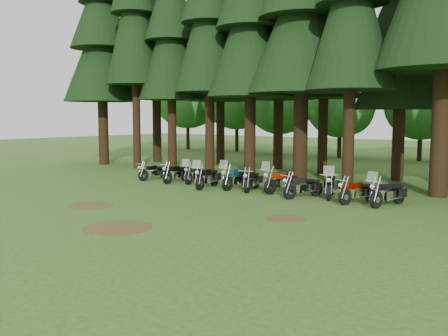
{
  "coord_description": "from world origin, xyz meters",
  "views": [
    {
      "loc": [
        13.24,
        -14.24,
        3.54
      ],
      "look_at": [
        -1.68,
        5.0,
        1.0
      ],
      "focal_mm": 40.0,
      "sensor_mm": 36.0,
      "label": 1
    }
  ],
  "objects_px": {
    "motorcycle_3": "(207,178)",
    "motorcycle_8": "(331,186)",
    "motorcycle_2": "(195,174)",
    "motorcycle_6": "(282,182)",
    "motorcycle_9": "(358,192)",
    "motorcycle_1": "(177,174)",
    "motorcycle_10": "(388,194)",
    "motorcycle_7": "(303,188)",
    "motorcycle_5": "(252,181)",
    "motorcycle_0": "(154,173)",
    "motorcycle_4": "(237,179)"
  },
  "relations": [
    {
      "from": "motorcycle_3",
      "to": "motorcycle_10",
      "type": "height_order",
      "value": "motorcycle_3"
    },
    {
      "from": "motorcycle_9",
      "to": "motorcycle_3",
      "type": "bearing_deg",
      "value": -156.77
    },
    {
      "from": "motorcycle_9",
      "to": "motorcycle_10",
      "type": "height_order",
      "value": "motorcycle_10"
    },
    {
      "from": "motorcycle_1",
      "to": "motorcycle_6",
      "type": "xyz_separation_m",
      "value": [
        6.31,
        0.39,
        0.06
      ]
    },
    {
      "from": "motorcycle_3",
      "to": "motorcycle_4",
      "type": "bearing_deg",
      "value": 14.88
    },
    {
      "from": "motorcycle_2",
      "to": "motorcycle_5",
      "type": "height_order",
      "value": "motorcycle_2"
    },
    {
      "from": "motorcycle_3",
      "to": "motorcycle_4",
      "type": "xyz_separation_m",
      "value": [
        1.31,
        0.7,
        0.0
      ]
    },
    {
      "from": "motorcycle_3",
      "to": "motorcycle_4",
      "type": "distance_m",
      "value": 1.48
    },
    {
      "from": "motorcycle_0",
      "to": "motorcycle_5",
      "type": "xyz_separation_m",
      "value": [
        6.57,
        0.02,
        0.04
      ]
    },
    {
      "from": "motorcycle_9",
      "to": "motorcycle_2",
      "type": "bearing_deg",
      "value": -163.88
    },
    {
      "from": "motorcycle_6",
      "to": "motorcycle_8",
      "type": "relative_size",
      "value": 1.05
    },
    {
      "from": "motorcycle_7",
      "to": "motorcycle_1",
      "type": "bearing_deg",
      "value": -162.15
    },
    {
      "from": "motorcycle_5",
      "to": "motorcycle_8",
      "type": "distance_m",
      "value": 3.89
    },
    {
      "from": "motorcycle_8",
      "to": "motorcycle_10",
      "type": "bearing_deg",
      "value": -31.77
    },
    {
      "from": "motorcycle_0",
      "to": "motorcycle_5",
      "type": "distance_m",
      "value": 6.57
    },
    {
      "from": "motorcycle_2",
      "to": "motorcycle_1",
      "type": "bearing_deg",
      "value": -166.84
    },
    {
      "from": "motorcycle_2",
      "to": "motorcycle_7",
      "type": "distance_m",
      "value": 6.96
    },
    {
      "from": "motorcycle_3",
      "to": "motorcycle_6",
      "type": "height_order",
      "value": "motorcycle_6"
    },
    {
      "from": "motorcycle_3",
      "to": "motorcycle_8",
      "type": "height_order",
      "value": "motorcycle_8"
    },
    {
      "from": "motorcycle_10",
      "to": "motorcycle_9",
      "type": "bearing_deg",
      "value": -161.85
    },
    {
      "from": "motorcycle_2",
      "to": "motorcycle_9",
      "type": "relative_size",
      "value": 1.05
    },
    {
      "from": "motorcycle_7",
      "to": "motorcycle_9",
      "type": "height_order",
      "value": "motorcycle_7"
    },
    {
      "from": "motorcycle_1",
      "to": "motorcycle_4",
      "type": "xyz_separation_m",
      "value": [
        3.94,
        0.09,
        0.05
      ]
    },
    {
      "from": "motorcycle_4",
      "to": "motorcycle_5",
      "type": "bearing_deg",
      "value": -6.74
    },
    {
      "from": "motorcycle_5",
      "to": "motorcycle_7",
      "type": "xyz_separation_m",
      "value": [
        2.94,
        -0.31,
        -0.01
      ]
    },
    {
      "from": "motorcycle_0",
      "to": "motorcycle_2",
      "type": "relative_size",
      "value": 0.93
    },
    {
      "from": "motorcycle_4",
      "to": "motorcycle_8",
      "type": "distance_m",
      "value": 4.82
    },
    {
      "from": "motorcycle_9",
      "to": "motorcycle_7",
      "type": "bearing_deg",
      "value": -156.68
    },
    {
      "from": "motorcycle_1",
      "to": "motorcycle_8",
      "type": "height_order",
      "value": "motorcycle_8"
    },
    {
      "from": "motorcycle_3",
      "to": "motorcycle_10",
      "type": "bearing_deg",
      "value": -9.63
    },
    {
      "from": "motorcycle_8",
      "to": "motorcycle_2",
      "type": "bearing_deg",
      "value": 158.82
    },
    {
      "from": "motorcycle_1",
      "to": "motorcycle_7",
      "type": "height_order",
      "value": "motorcycle_1"
    },
    {
      "from": "motorcycle_1",
      "to": "motorcycle_5",
      "type": "height_order",
      "value": "motorcycle_5"
    },
    {
      "from": "motorcycle_1",
      "to": "motorcycle_10",
      "type": "distance_m",
      "value": 11.44
    },
    {
      "from": "motorcycle_5",
      "to": "motorcycle_7",
      "type": "bearing_deg",
      "value": -24.37
    },
    {
      "from": "motorcycle_0",
      "to": "motorcycle_10",
      "type": "bearing_deg",
      "value": 10.56
    },
    {
      "from": "motorcycle_2",
      "to": "motorcycle_9",
      "type": "xyz_separation_m",
      "value": [
        9.36,
        -0.62,
        -0.01
      ]
    },
    {
      "from": "motorcycle_8",
      "to": "motorcycle_1",
      "type": "bearing_deg",
      "value": 161.8
    },
    {
      "from": "motorcycle_0",
      "to": "motorcycle_1",
      "type": "xyz_separation_m",
      "value": [
        1.69,
        0.02,
        0.03
      ]
    },
    {
      "from": "motorcycle_2",
      "to": "motorcycle_5",
      "type": "xyz_separation_m",
      "value": [
        3.98,
        -0.45,
        0.0
      ]
    },
    {
      "from": "motorcycle_2",
      "to": "motorcycle_3",
      "type": "xyz_separation_m",
      "value": [
        1.73,
        -1.06,
        0.04
      ]
    },
    {
      "from": "motorcycle_0",
      "to": "motorcycle_6",
      "type": "xyz_separation_m",
      "value": [
        8.0,
        0.41,
        0.09
      ]
    },
    {
      "from": "motorcycle_3",
      "to": "motorcycle_2",
      "type": "bearing_deg",
      "value": 135.19
    },
    {
      "from": "motorcycle_8",
      "to": "motorcycle_10",
      "type": "height_order",
      "value": "motorcycle_8"
    },
    {
      "from": "motorcycle_1",
      "to": "motorcycle_7",
      "type": "xyz_separation_m",
      "value": [
        7.83,
        -0.31,
        -0.0
      ]
    },
    {
      "from": "motorcycle_2",
      "to": "motorcycle_3",
      "type": "bearing_deg",
      "value": -45.09
    },
    {
      "from": "motorcycle_5",
      "to": "motorcycle_10",
      "type": "height_order",
      "value": "motorcycle_10"
    },
    {
      "from": "motorcycle_2",
      "to": "motorcycle_6",
      "type": "distance_m",
      "value": 5.4
    },
    {
      "from": "motorcycle_2",
      "to": "motorcycle_8",
      "type": "xyz_separation_m",
      "value": [
        7.84,
        -0.01,
        0.05
      ]
    },
    {
      "from": "motorcycle_2",
      "to": "motorcycle_7",
      "type": "relative_size",
      "value": 1.04
    }
  ]
}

